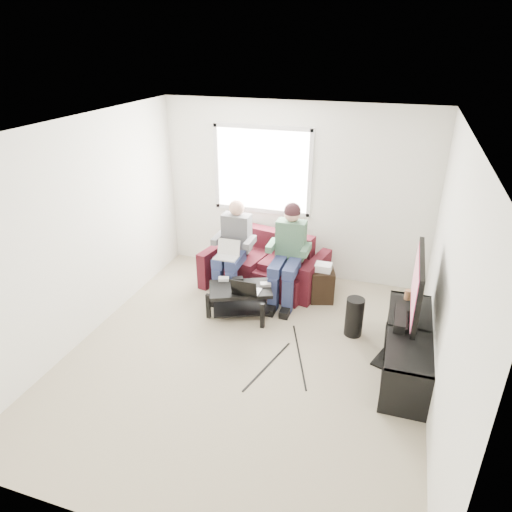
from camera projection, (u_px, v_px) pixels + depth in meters
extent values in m
plane|color=#B4A48C|center=(245.00, 356.00, 5.32)|extent=(4.50, 4.50, 0.00)
plane|color=white|center=(242.00, 128.00, 4.20)|extent=(4.50, 4.50, 0.00)
plane|color=white|center=(295.00, 193.00, 6.69)|extent=(4.50, 0.00, 4.50)
plane|color=white|center=(124.00, 403.00, 2.83)|extent=(4.50, 0.00, 4.50)
plane|color=white|center=(83.00, 233.00, 5.32)|extent=(0.00, 4.50, 4.50)
plane|color=white|center=(448.00, 284.00, 4.21)|extent=(0.00, 4.50, 4.50)
cube|color=white|center=(262.00, 170.00, 6.70)|extent=(1.40, 0.01, 1.20)
cube|color=silver|center=(262.00, 170.00, 6.69)|extent=(1.48, 0.04, 1.28)
cube|color=#481215|center=(265.00, 274.00, 6.75)|extent=(1.49, 1.00, 0.39)
cube|color=#481215|center=(271.00, 242.00, 6.85)|extent=(1.38, 0.48, 0.40)
cube|color=#481215|center=(217.00, 262.00, 6.93)|extent=(0.32, 0.85, 0.55)
cube|color=#481215|center=(315.00, 277.00, 6.50)|extent=(0.32, 0.85, 0.55)
cube|color=#481215|center=(242.00, 257.00, 6.72)|extent=(0.76, 0.73, 0.10)
cube|color=#481215|center=(287.00, 263.00, 6.53)|extent=(0.76, 0.73, 0.10)
cube|color=navy|center=(222.00, 259.00, 6.39)|extent=(0.16, 0.45, 0.14)
cube|color=navy|center=(236.00, 261.00, 6.33)|extent=(0.16, 0.45, 0.14)
cube|color=navy|center=(218.00, 284.00, 6.37)|extent=(0.13, 0.13, 0.49)
cube|color=navy|center=(232.00, 287.00, 6.31)|extent=(0.13, 0.13, 0.49)
cube|color=#56575B|center=(237.00, 233.00, 6.52)|extent=(0.40, 0.22, 0.55)
sphere|color=#DEA48A|center=(237.00, 208.00, 6.38)|extent=(0.22, 0.22, 0.22)
cube|color=navy|center=(277.00, 267.00, 6.17)|extent=(0.16, 0.45, 0.14)
cube|color=navy|center=(292.00, 269.00, 6.11)|extent=(0.16, 0.45, 0.14)
cube|color=navy|center=(273.00, 293.00, 6.14)|extent=(0.13, 0.13, 0.49)
cube|color=navy|center=(288.00, 296.00, 6.09)|extent=(0.13, 0.13, 0.49)
cube|color=#5A5C5C|center=(291.00, 240.00, 6.30)|extent=(0.40, 0.22, 0.55)
sphere|color=#DEA48A|center=(292.00, 214.00, 6.15)|extent=(0.22, 0.22, 0.22)
sphere|color=black|center=(292.00, 211.00, 6.14)|extent=(0.23, 0.23, 0.23)
cube|color=black|center=(240.00, 289.00, 5.98)|extent=(0.93, 0.77, 0.05)
cube|color=black|center=(241.00, 308.00, 6.10)|extent=(0.83, 0.67, 0.02)
cube|color=black|center=(208.00, 306.00, 5.98)|extent=(0.05, 0.05, 0.35)
cube|color=black|center=(262.00, 316.00, 5.77)|extent=(0.05, 0.05, 0.35)
cube|color=black|center=(221.00, 290.00, 6.35)|extent=(0.05, 0.05, 0.35)
cube|color=black|center=(272.00, 299.00, 6.14)|extent=(0.05, 0.05, 0.35)
cube|color=silver|center=(224.00, 279.00, 6.14)|extent=(0.16, 0.13, 0.04)
cube|color=black|center=(238.00, 279.00, 6.14)|extent=(0.17, 0.14, 0.04)
cube|color=gray|center=(266.00, 284.00, 6.00)|extent=(0.16, 0.14, 0.04)
cube|color=black|center=(410.00, 330.00, 4.91)|extent=(0.50, 1.59, 0.04)
cube|color=black|center=(407.00, 349.00, 5.02)|extent=(0.46, 1.53, 0.03)
cube|color=black|center=(404.00, 366.00, 5.12)|extent=(0.50, 1.59, 0.06)
cube|color=black|center=(405.00, 396.00, 4.35)|extent=(0.48, 0.05, 0.53)
cube|color=black|center=(409.00, 312.00, 5.68)|extent=(0.48, 0.05, 0.53)
cube|color=black|center=(411.00, 322.00, 4.98)|extent=(0.12, 0.40, 0.04)
cube|color=black|center=(412.00, 316.00, 4.95)|extent=(0.06, 0.06, 0.12)
cube|color=black|center=(418.00, 285.00, 4.78)|extent=(0.05, 1.10, 0.65)
cube|color=#CF3061|center=(415.00, 284.00, 4.79)|extent=(0.01, 1.01, 0.58)
cube|color=black|center=(400.00, 318.00, 5.00)|extent=(0.12, 0.50, 0.10)
cylinder|color=#AD724A|center=(408.00, 295.00, 5.43)|extent=(0.08, 0.08, 0.12)
cube|color=silver|center=(407.00, 368.00, 4.65)|extent=(0.30, 0.22, 0.06)
cube|color=gray|center=(408.00, 329.00, 5.25)|extent=(0.34, 0.26, 0.08)
cube|color=black|center=(408.00, 347.00, 4.95)|extent=(0.38, 0.30, 0.07)
cylinder|color=black|center=(354.00, 317.00, 5.61)|extent=(0.22, 0.22, 0.50)
cube|color=black|center=(385.00, 356.00, 5.29)|extent=(0.30, 0.48, 0.03)
cube|color=black|center=(322.00, 285.00, 6.37)|extent=(0.31, 0.31, 0.46)
cube|color=silver|center=(323.00, 267.00, 6.25)|extent=(0.22, 0.18, 0.10)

